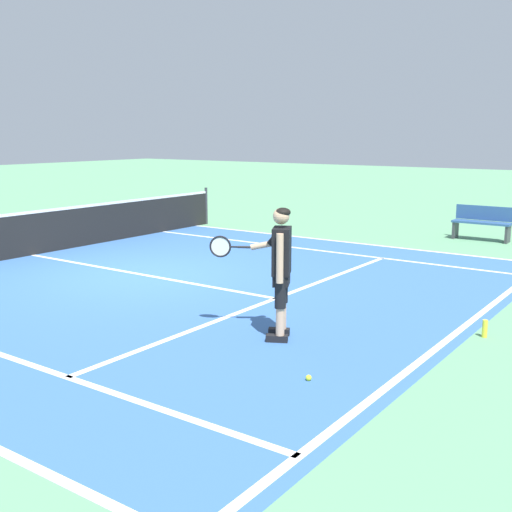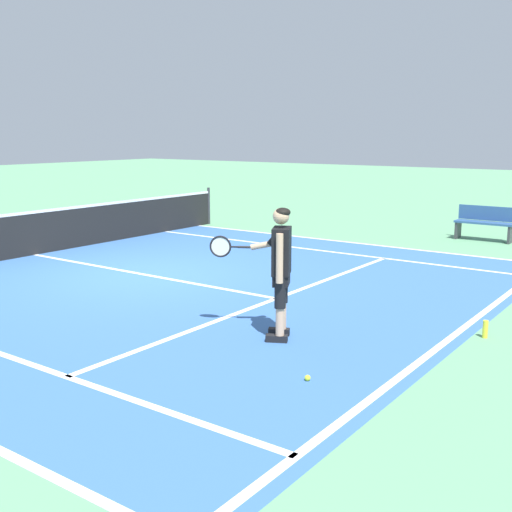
{
  "view_description": "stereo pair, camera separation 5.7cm",
  "coord_description": "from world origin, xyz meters",
  "px_view_note": "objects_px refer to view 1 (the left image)",
  "views": [
    {
      "loc": [
        -8.23,
        -8.44,
        2.63
      ],
      "look_at": [
        -1.64,
        -3.75,
        1.05
      ],
      "focal_mm": 44.28,
      "sensor_mm": 36.0,
      "label": 1
    },
    {
      "loc": [
        -8.2,
        -8.48,
        2.63
      ],
      "look_at": [
        -1.64,
        -3.75,
        1.05
      ],
      "focal_mm": 44.28,
      "sensor_mm": 36.0,
      "label": 2
    }
  ],
  "objects_px": {
    "tennis_ball_near_feet": "(309,378)",
    "courtside_bench": "(482,222)",
    "water_bottle": "(485,329)",
    "tennis_player": "(279,264)"
  },
  "relations": [
    {
      "from": "tennis_ball_near_feet",
      "to": "water_bottle",
      "type": "relative_size",
      "value": 0.28
    },
    {
      "from": "courtside_bench",
      "to": "water_bottle",
      "type": "relative_size",
      "value": 5.96
    },
    {
      "from": "water_bottle",
      "to": "tennis_player",
      "type": "bearing_deg",
      "value": 126.13
    },
    {
      "from": "water_bottle",
      "to": "tennis_ball_near_feet",
      "type": "bearing_deg",
      "value": 156.71
    },
    {
      "from": "tennis_player",
      "to": "tennis_ball_near_feet",
      "type": "xyz_separation_m",
      "value": [
        -1.02,
        -1.05,
        -0.96
      ]
    },
    {
      "from": "courtside_bench",
      "to": "water_bottle",
      "type": "height_order",
      "value": "courtside_bench"
    },
    {
      "from": "tennis_ball_near_feet",
      "to": "courtside_bench",
      "type": "bearing_deg",
      "value": 6.34
    },
    {
      "from": "tennis_ball_near_feet",
      "to": "courtside_bench",
      "type": "relative_size",
      "value": 0.05
    },
    {
      "from": "courtside_bench",
      "to": "water_bottle",
      "type": "distance_m",
      "value": 8.09
    },
    {
      "from": "courtside_bench",
      "to": "tennis_ball_near_feet",
      "type": "bearing_deg",
      "value": -173.66
    }
  ]
}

